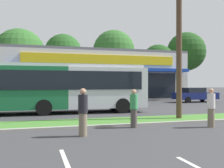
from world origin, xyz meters
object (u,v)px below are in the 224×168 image
object	(u,v)px
pedestrian_by_pole	(134,108)
pedestrian_mid	(211,108)
car_0	(195,95)
pedestrian_near_bench	(83,112)
city_bus	(58,87)
utility_pole	(177,19)

from	to	relation	value
pedestrian_by_pole	pedestrian_mid	xyz separation A→B (m)	(3.39, -0.89, 0.02)
car_0	pedestrian_near_bench	xyz separation A→B (m)	(-14.61, -14.54, 0.11)
car_0	city_bus	bearing A→B (deg)	-156.41
utility_pole	pedestrian_mid	distance (m)	5.13
city_bus	pedestrian_by_pole	size ratio (longest dim) A/B	7.02
pedestrian_near_bench	city_bus	bearing A→B (deg)	-62.68
pedestrian_by_pole	city_bus	bearing A→B (deg)	-139.68
city_bus	pedestrian_mid	size ratio (longest dim) A/B	6.86
pedestrian_by_pole	pedestrian_mid	world-z (taller)	pedestrian_mid
car_0	pedestrian_near_bench	world-z (taller)	pedestrian_near_bench
utility_pole	car_0	world-z (taller)	utility_pole
utility_pole	pedestrian_near_bench	world-z (taller)	utility_pole
car_0	pedestrian_mid	size ratio (longest dim) A/B	2.67
car_0	utility_pole	bearing A→B (deg)	-127.53
city_bus	car_0	xyz separation A→B (m)	(14.91, 6.51, -0.98)
utility_pole	pedestrian_mid	world-z (taller)	utility_pole
city_bus	pedestrian_near_bench	size ratio (longest dim) A/B	6.71
pedestrian_near_bench	pedestrian_mid	distance (m)	5.93
pedestrian_near_bench	car_0	bearing A→B (deg)	-109.97
city_bus	car_0	distance (m)	16.30
utility_pole	pedestrian_by_pole	size ratio (longest dim) A/B	5.92
car_0	pedestrian_by_pole	distance (m)	17.95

